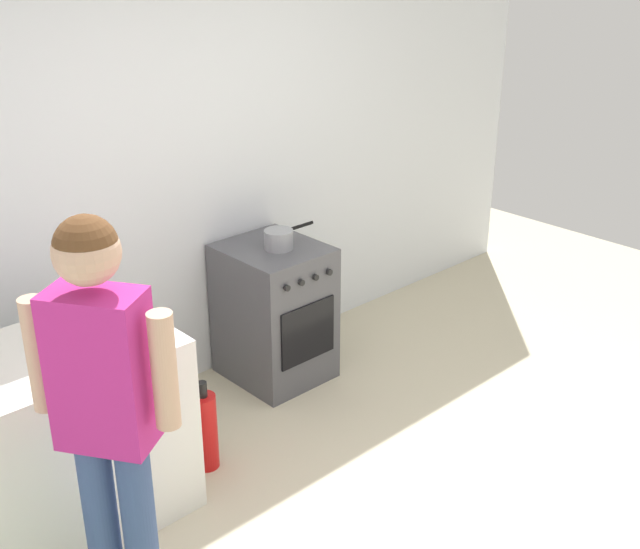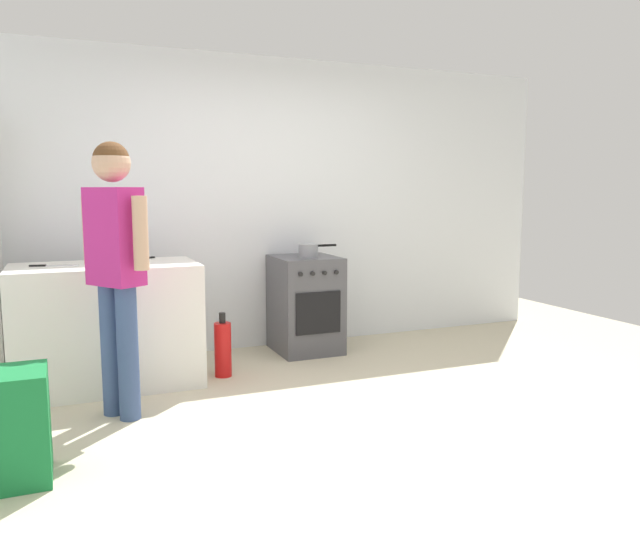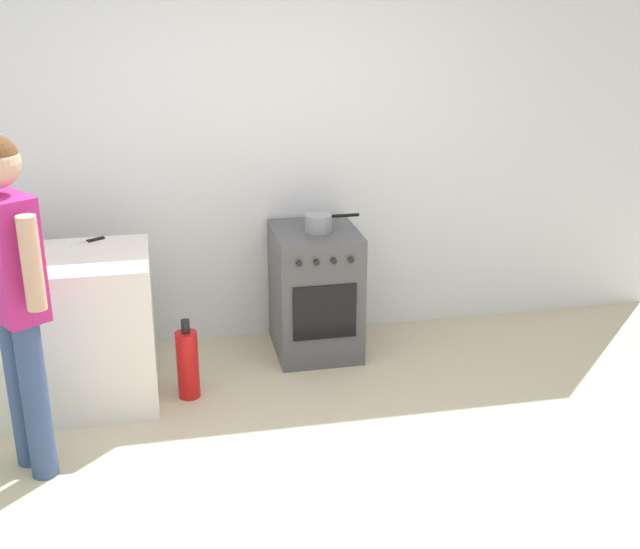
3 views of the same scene
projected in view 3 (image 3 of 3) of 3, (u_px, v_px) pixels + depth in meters
ground_plane at (309, 493)px, 3.92m from camera, size 8.00×8.00×0.00m
back_wall at (252, 151)px, 5.26m from camera, size 6.00×0.10×2.60m
counter_unit at (39, 333)px, 4.61m from camera, size 1.30×0.70×0.90m
oven_left at (315, 291)px, 5.29m from camera, size 0.54×0.62×0.85m
pot at (319, 223)px, 5.09m from camera, size 0.35×0.17×0.11m
knife_paring at (91, 241)px, 4.75m from camera, size 0.19×0.13×0.01m
person at (11, 278)px, 3.77m from camera, size 0.35×0.49×1.72m
fire_extinguisher at (188, 364)px, 4.76m from camera, size 0.13×0.13×0.50m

